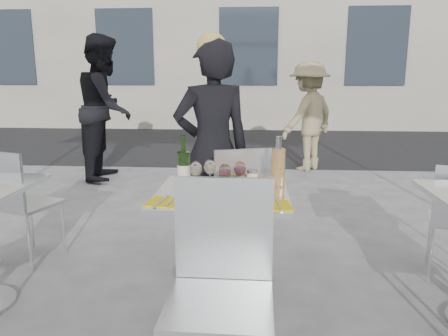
# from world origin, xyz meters

# --- Properties ---
(ground) EXTENTS (80.00, 80.00, 0.00)m
(ground) POSITION_xyz_m (0.00, 0.00, 0.00)
(ground) COLOR slate
(street_asphalt) EXTENTS (24.00, 5.00, 0.00)m
(street_asphalt) POSITION_xyz_m (0.00, 6.50, 0.00)
(street_asphalt) COLOR black
(street_asphalt) RESTS_ON ground
(main_table) EXTENTS (0.72, 0.72, 0.75)m
(main_table) POSITION_xyz_m (0.00, 0.00, 0.54)
(main_table) COLOR #B7BABF
(main_table) RESTS_ON ground
(chair_far) EXTENTS (0.51, 0.52, 0.91)m
(chair_far) POSITION_xyz_m (0.09, 0.57, 0.54)
(chair_far) COLOR silver
(chair_far) RESTS_ON ground
(chair_near) EXTENTS (0.44, 0.45, 0.95)m
(chair_near) POSITION_xyz_m (0.04, -0.62, 0.56)
(chair_near) COLOR silver
(chair_near) RESTS_ON ground
(side_chair_lfar) EXTENTS (0.50, 0.51, 0.86)m
(side_chair_lfar) POSITION_xyz_m (-1.54, 0.63, 0.51)
(side_chair_lfar) COLOR silver
(side_chair_lfar) RESTS_ON ground
(woman_diner) EXTENTS (0.69, 0.57, 1.63)m
(woman_diner) POSITION_xyz_m (-0.15, 0.95, 0.81)
(woman_diner) COLOR black
(woman_diner) RESTS_ON ground
(pedestrian_a) EXTENTS (0.79, 0.97, 1.88)m
(pedestrian_a) POSITION_xyz_m (-1.79, 3.34, 0.94)
(pedestrian_a) COLOR black
(pedestrian_a) RESTS_ON ground
(pedestrian_b) EXTENTS (1.11, 1.13, 1.56)m
(pedestrian_b) POSITION_xyz_m (0.94, 4.03, 0.78)
(pedestrian_b) COLOR #958960
(pedestrian_b) RESTS_ON ground
(pizza_near) EXTENTS (0.33, 0.33, 0.02)m
(pizza_near) POSITION_xyz_m (0.08, -0.12, 0.76)
(pizza_near) COLOR tan
(pizza_near) RESTS_ON main_table
(pizza_far) EXTENTS (0.32, 0.32, 0.03)m
(pizza_far) POSITION_xyz_m (0.12, 0.20, 0.77)
(pizza_far) COLOR white
(pizza_far) RESTS_ON main_table
(salad_plate) EXTENTS (0.22, 0.22, 0.09)m
(salad_plate) POSITION_xyz_m (0.02, 0.04, 0.79)
(salad_plate) COLOR white
(salad_plate) RESTS_ON main_table
(wine_bottle) EXTENTS (0.07, 0.08, 0.29)m
(wine_bottle) POSITION_xyz_m (-0.23, 0.10, 0.86)
(wine_bottle) COLOR #2E531F
(wine_bottle) RESTS_ON main_table
(carafe) EXTENTS (0.08, 0.08, 0.29)m
(carafe) POSITION_xyz_m (0.31, 0.13, 0.87)
(carafe) COLOR #DCAB5E
(carafe) RESTS_ON main_table
(sugar_shaker) EXTENTS (0.06, 0.06, 0.11)m
(sugar_shaker) POSITION_xyz_m (0.16, 0.08, 0.80)
(sugar_shaker) COLOR white
(sugar_shaker) RESTS_ON main_table
(wineglass_white_a) EXTENTS (0.07, 0.07, 0.16)m
(wineglass_white_a) POSITION_xyz_m (-0.15, 0.05, 0.86)
(wineglass_white_a) COLOR white
(wineglass_white_a) RESTS_ON main_table
(wineglass_white_b) EXTENTS (0.07, 0.07, 0.16)m
(wineglass_white_b) POSITION_xyz_m (-0.08, 0.10, 0.86)
(wineglass_white_b) COLOR white
(wineglass_white_b) RESTS_ON main_table
(wineglass_red_a) EXTENTS (0.07, 0.07, 0.16)m
(wineglass_red_a) POSITION_xyz_m (0.02, -0.01, 0.86)
(wineglass_red_a) COLOR white
(wineglass_red_a) RESTS_ON main_table
(wineglass_red_b) EXTENTS (0.07, 0.07, 0.16)m
(wineglass_red_b) POSITION_xyz_m (0.09, 0.07, 0.86)
(wineglass_red_b) COLOR white
(wineglass_red_b) RESTS_ON main_table
(napkin_left) EXTENTS (0.21, 0.21, 0.01)m
(napkin_left) POSITION_xyz_m (-0.27, -0.22, 0.75)
(napkin_left) COLOR yellow
(napkin_left) RESTS_ON main_table
(napkin_right) EXTENTS (0.20, 0.20, 0.01)m
(napkin_right) POSITION_xyz_m (0.27, -0.24, 0.75)
(napkin_right) COLOR yellow
(napkin_right) RESTS_ON main_table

